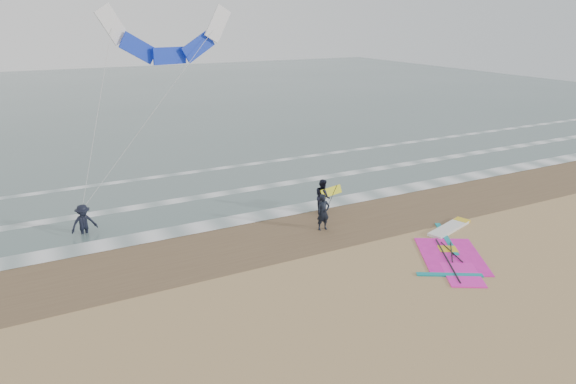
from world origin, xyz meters
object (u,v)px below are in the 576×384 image
person_wading (83,216)px  windsurf_rig (452,248)px  surf_kite (168,40)px  person_walking (323,196)px  person_standing (323,212)px

person_wading → windsurf_rig: bearing=-45.4°
windsurf_rig → surf_kite: (-7.89, 11.11, 7.70)m
person_walking → surf_kite: bearing=53.8°
windsurf_rig → person_wading: size_ratio=3.25×
windsurf_rig → person_standing: person_standing is taller
windsurf_rig → person_standing: 5.46m
person_walking → person_wading: person_wading is taller
windsurf_rig → person_wading: 15.27m
person_standing → person_wading: (-9.25, 4.22, 0.04)m
person_walking → person_wading: bearing=85.1°
person_standing → person_walking: (0.99, 1.69, 0.03)m
surf_kite → person_standing: bearing=-58.4°
person_standing → surf_kite: (-4.33, 7.05, 6.93)m
windsurf_rig → person_standing: (-3.56, 4.06, 0.77)m
windsurf_rig → person_walking: bearing=114.1°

